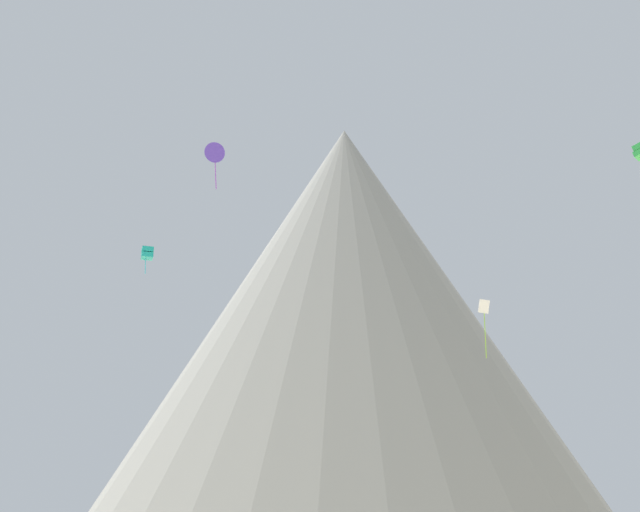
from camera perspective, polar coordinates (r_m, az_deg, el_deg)
The scene contains 4 objects.
rock_massif at distance 114.64m, azimuth 1.52°, elevation -6.49°, with size 94.77×94.77×61.37m.
kite_indigo_high at distance 84.87m, azimuth -6.97°, elevation 6.75°, with size 2.13×1.53×4.89m.
kite_teal_high at distance 96.79m, azimuth -11.31°, elevation 0.18°, with size 1.64×1.65×3.03m.
kite_white_mid at distance 85.06m, azimuth 10.77°, elevation -3.79°, with size 1.21×0.59×5.80m.
Camera 1 is at (6.27, -27.57, 3.08)m, focal length 48.58 mm.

